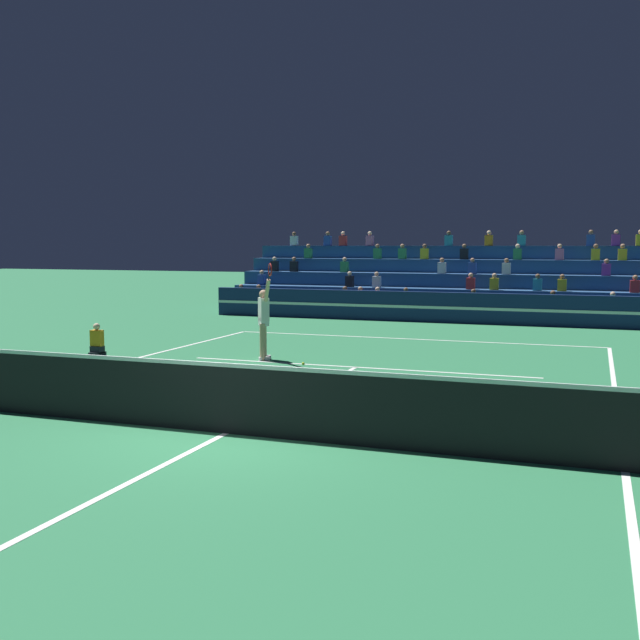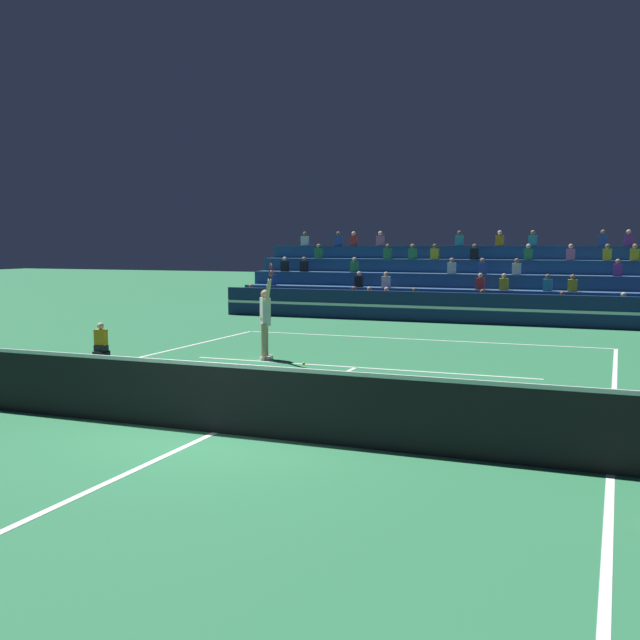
{
  "view_description": "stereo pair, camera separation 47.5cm",
  "coord_description": "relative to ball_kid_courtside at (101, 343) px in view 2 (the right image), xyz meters",
  "views": [
    {
      "loc": [
        5.06,
        -9.72,
        2.79
      ],
      "look_at": [
        -0.73,
        6.03,
        1.1
      ],
      "focal_mm": 42.0,
      "sensor_mm": 36.0,
      "label": 1
    },
    {
      "loc": [
        5.51,
        -9.55,
        2.79
      ],
      "look_at": [
        -0.73,
        6.03,
        1.1
      ],
      "focal_mm": 42.0,
      "sensor_mm": 36.0,
      "label": 2
    }
  ],
  "objects": [
    {
      "name": "tennis_ball",
      "position": [
        5.32,
        0.57,
        -0.3
      ],
      "size": [
        0.07,
        0.07,
        0.07
      ],
      "primitive_type": "sphere",
      "color": "#C6DB33",
      "rests_on": "ground"
    },
    {
      "name": "ground_plane",
      "position": [
        6.57,
        -5.75,
        -0.33
      ],
      "size": [
        120.0,
        120.0,
        0.0
      ],
      "primitive_type": "plane",
      "color": "#2D7A4C"
    },
    {
      "name": "sponsor_banner_wall",
      "position": [
        6.57,
        11.15,
        0.22
      ],
      "size": [
        18.0,
        0.26,
        1.1
      ],
      "color": "navy",
      "rests_on": "ground"
    },
    {
      "name": "bleacher_stand",
      "position": [
        6.57,
        14.95,
        0.69
      ],
      "size": [
        18.44,
        4.75,
        3.38
      ],
      "color": "navy",
      "rests_on": "ground"
    },
    {
      "name": "ball_kid_courtside",
      "position": [
        0.0,
        0.0,
        0.0
      ],
      "size": [
        0.3,
        0.36,
        0.84
      ],
      "color": "black",
      "rests_on": "ground"
    },
    {
      "name": "court_lines",
      "position": [
        6.57,
        -5.75,
        -0.33
      ],
      "size": [
        11.1,
        23.9,
        0.01
      ],
      "color": "white",
      "rests_on": "ground"
    },
    {
      "name": "tennis_player",
      "position": [
        4.15,
        0.95,
        0.65
      ],
      "size": [
        0.74,
        0.95,
        2.43
      ],
      "color": "tan",
      "rests_on": "ground"
    },
    {
      "name": "tennis_net",
      "position": [
        6.57,
        -5.75,
        0.21
      ],
      "size": [
        12.0,
        0.1,
        1.1
      ],
      "color": "#2D6B38",
      "rests_on": "ground"
    }
  ]
}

